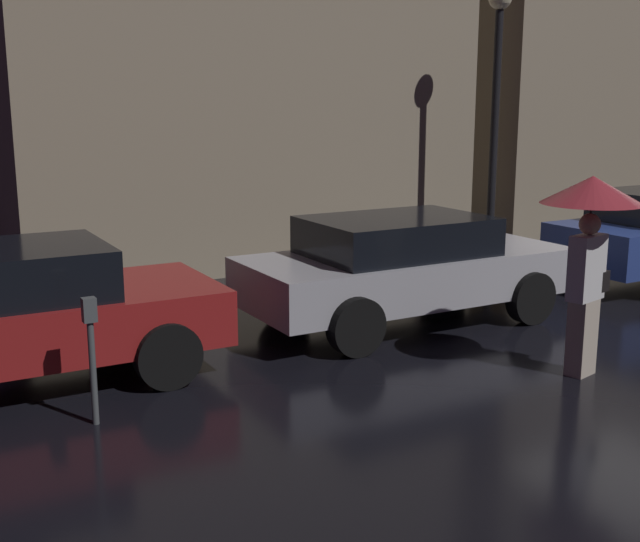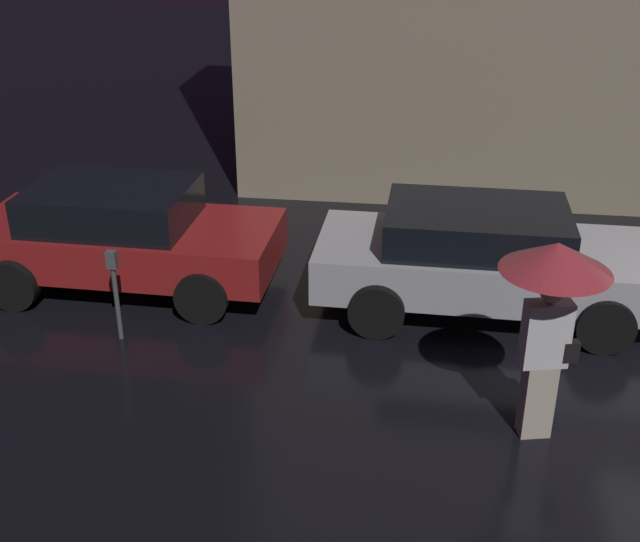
{
  "view_description": "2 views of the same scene",
  "coord_description": "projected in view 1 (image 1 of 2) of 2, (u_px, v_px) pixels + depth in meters",
  "views": [
    {
      "loc": [
        -9.18,
        -7.0,
        2.89
      ],
      "look_at": [
        -4.93,
        0.31,
        1.08
      ],
      "focal_mm": 45.0,
      "sensor_mm": 36.0,
      "label": 1
    },
    {
      "loc": [
        -3.91,
        -8.23,
        5.08
      ],
      "look_at": [
        -5.02,
        -0.02,
        1.07
      ],
      "focal_mm": 45.0,
      "sensor_mm": 36.0,
      "label": 2
    }
  ],
  "objects": [
    {
      "name": "parked_car_silver",
      "position": [
        404.0,
        266.0,
        10.5
      ],
      "size": [
        4.42,
        2.01,
        1.42
      ],
      "rotation": [
        0.0,
        0.0,
        -0.02
      ],
      "color": "#B7B7BF",
      "rests_on": "ground"
    },
    {
      "name": "parking_meter",
      "position": [
        91.0,
        346.0,
        7.15
      ],
      "size": [
        0.12,
        0.1,
        1.19
      ],
      "color": "#4C5154",
      "rests_on": "ground"
    },
    {
      "name": "pedestrian_with_umbrella",
      "position": [
        590.0,
        221.0,
        8.28
      ],
      "size": [
        1.05,
        1.05,
        2.13
      ],
      "rotation": [
        0.0,
        0.0,
        3.37
      ],
      "color": "beige",
      "rests_on": "ground"
    },
    {
      "name": "parked_car_red",
      "position": [
        12.0,
        313.0,
        8.16
      ],
      "size": [
        4.16,
        2.0,
        1.45
      ],
      "rotation": [
        0.0,
        0.0,
        -0.02
      ],
      "color": "maroon",
      "rests_on": "ground"
    },
    {
      "name": "ground_plane",
      "position": [
        640.0,
        314.0,
        11.04
      ],
      "size": [
        60.0,
        60.0,
        0.0
      ],
      "primitive_type": "plane",
      "color": "black"
    },
    {
      "name": "building_facade_right",
      "position": [
        620.0,
        37.0,
        19.01
      ],
      "size": [
        9.08,
        3.0,
        8.7
      ],
      "color": "gray",
      "rests_on": "ground"
    },
    {
      "name": "street_lamp_near",
      "position": [
        496.0,
        82.0,
        13.77
      ],
      "size": [
        0.4,
        0.4,
        4.77
      ],
      "color": "black",
      "rests_on": "ground"
    }
  ]
}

